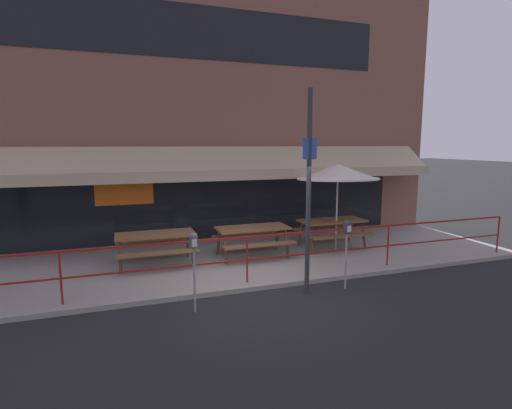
% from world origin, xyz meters
% --- Properties ---
extents(ground_plane, '(120.00, 120.00, 0.00)m').
position_xyz_m(ground_plane, '(0.00, 0.00, 0.00)').
color(ground_plane, black).
extents(patio_deck, '(15.00, 4.00, 0.10)m').
position_xyz_m(patio_deck, '(0.00, 2.00, 0.05)').
color(patio_deck, gray).
rests_on(patio_deck, ground).
extents(restaurant_building, '(15.00, 1.60, 8.40)m').
position_xyz_m(restaurant_building, '(0.00, 4.23, 4.17)').
color(restaurant_building, brown).
rests_on(restaurant_building, ground).
extents(patio_railing, '(13.84, 0.04, 0.97)m').
position_xyz_m(patio_railing, '(0.00, 0.30, 0.80)').
color(patio_railing, maroon).
rests_on(patio_railing, patio_deck).
extents(picnic_table_left, '(1.80, 1.42, 0.76)m').
position_xyz_m(picnic_table_left, '(-1.65, 2.11, 0.71)').
color(picnic_table_left, brown).
rests_on(picnic_table_left, patio_deck).
extents(picnic_table_centre, '(1.80, 1.42, 0.76)m').
position_xyz_m(picnic_table_centre, '(0.72, 2.05, 0.71)').
color(picnic_table_centre, brown).
rests_on(picnic_table_centre, patio_deck).
extents(picnic_table_right, '(1.80, 1.42, 0.76)m').
position_xyz_m(picnic_table_right, '(3.08, 2.22, 0.71)').
color(picnic_table_right, brown).
rests_on(picnic_table_right, patio_deck).
extents(patio_umbrella_right, '(2.14, 2.14, 2.38)m').
position_xyz_m(patio_umbrella_right, '(3.08, 2.00, 2.18)').
color(patio_umbrella_right, '#B7B2A8').
rests_on(patio_umbrella_right, patio_deck).
extents(parking_meter_near, '(0.15, 0.16, 1.42)m').
position_xyz_m(parking_meter_near, '(-1.25, -0.59, 1.15)').
color(parking_meter_near, gray).
rests_on(parking_meter_near, ground).
extents(parking_meter_far, '(0.15, 0.16, 1.42)m').
position_xyz_m(parking_meter_far, '(1.84, -0.47, 1.15)').
color(parking_meter_far, gray).
rests_on(parking_meter_far, ground).
extents(street_sign_pole, '(0.28, 0.09, 3.93)m').
position_xyz_m(street_sign_pole, '(0.99, -0.45, 2.02)').
color(street_sign_pole, '#2D2D33').
rests_on(street_sign_pole, ground).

